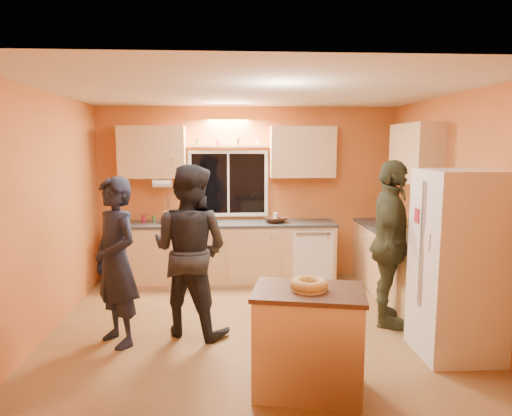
{
  "coord_description": "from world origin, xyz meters",
  "views": [
    {
      "loc": [
        -0.29,
        -4.91,
        2.03
      ],
      "look_at": [
        0.02,
        0.4,
        1.29
      ],
      "focal_mm": 32.0,
      "sensor_mm": 36.0,
      "label": 1
    }
  ],
  "objects": [
    {
      "name": "ground",
      "position": [
        0.0,
        0.0,
        0.0
      ],
      "size": [
        4.5,
        4.5,
        0.0
      ],
      "primitive_type": "plane",
      "color": "brown",
      "rests_on": "ground"
    },
    {
      "name": "room_shell",
      "position": [
        0.12,
        0.41,
        1.62
      ],
      "size": [
        4.54,
        4.04,
        2.61
      ],
      "color": "orange",
      "rests_on": "ground"
    },
    {
      "name": "back_counter",
      "position": [
        0.01,
        1.7,
        0.45
      ],
      "size": [
        4.23,
        0.62,
        0.9
      ],
      "color": "tan",
      "rests_on": "ground"
    },
    {
      "name": "right_counter",
      "position": [
        1.95,
        0.5,
        0.45
      ],
      "size": [
        0.62,
        1.84,
        0.9
      ],
      "color": "tan",
      "rests_on": "ground"
    },
    {
      "name": "refrigerator",
      "position": [
        1.89,
        -0.8,
        0.9
      ],
      "size": [
        0.72,
        0.7,
        1.8
      ],
      "primitive_type": "cube",
      "color": "silver",
      "rests_on": "ground"
    },
    {
      "name": "island",
      "position": [
        0.35,
        -1.38,
        0.44
      ],
      "size": [
        1.0,
        0.78,
        0.87
      ],
      "rotation": [
        0.0,
        0.0,
        -0.21
      ],
      "color": "tan",
      "rests_on": "ground"
    },
    {
      "name": "bundt_pastry",
      "position": [
        0.35,
        -1.38,
        0.91
      ],
      "size": [
        0.31,
        0.31,
        0.09
      ],
      "primitive_type": "torus",
      "color": "#B18A48",
      "rests_on": "island"
    },
    {
      "name": "person_left",
      "position": [
        -1.44,
        -0.35,
        0.86
      ],
      "size": [
        0.72,
        0.74,
        1.72
      ],
      "primitive_type": "imported",
      "rotation": [
        0.0,
        0.0,
        -0.84
      ],
      "color": "black",
      "rests_on": "ground"
    },
    {
      "name": "person_center",
      "position": [
        -0.71,
        -0.12,
        0.91
      ],
      "size": [
        1.1,
        1.0,
        1.83
      ],
      "primitive_type": "imported",
      "rotation": [
        0.0,
        0.0,
        2.71
      ],
      "color": "black",
      "rests_on": "ground"
    },
    {
      "name": "person_right",
      "position": [
        1.5,
        -0.02,
        0.94
      ],
      "size": [
        0.81,
        1.19,
        1.87
      ],
      "primitive_type": "imported",
      "rotation": [
        0.0,
        0.0,
        1.22
      ],
      "color": "#303320",
      "rests_on": "ground"
    },
    {
      "name": "mixing_bowl",
      "position": [
        0.39,
        1.66,
        0.94
      ],
      "size": [
        0.44,
        0.44,
        0.08
      ],
      "primitive_type": "imported",
      "rotation": [
        0.0,
        0.0,
        0.39
      ],
      "color": "black",
      "rests_on": "back_counter"
    },
    {
      "name": "utensil_crock",
      "position": [
        -1.17,
        1.68,
        0.99
      ],
      "size": [
        0.14,
        0.14,
        0.17
      ],
      "primitive_type": "cylinder",
      "color": "beige",
      "rests_on": "back_counter"
    },
    {
      "name": "potted_plant",
      "position": [
        2.01,
        0.58,
        1.04
      ],
      "size": [
        0.31,
        0.29,
        0.28
      ],
      "primitive_type": "imported",
      "rotation": [
        0.0,
        0.0,
        -0.36
      ],
      "color": "gray",
      "rests_on": "right_counter"
    },
    {
      "name": "red_box",
      "position": [
        1.9,
        0.87,
        0.94
      ],
      "size": [
        0.19,
        0.17,
        0.07
      ],
      "primitive_type": "cube",
      "rotation": [
        0.0,
        0.0,
        0.33
      ],
      "color": "maroon",
      "rests_on": "right_counter"
    }
  ]
}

